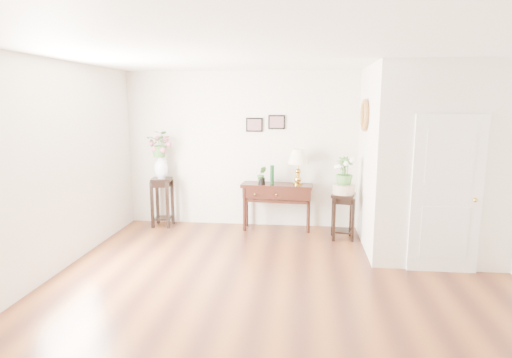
# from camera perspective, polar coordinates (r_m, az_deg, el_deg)

# --- Properties ---
(floor) EXTENTS (6.00, 5.50, 0.02)m
(floor) POSITION_cam_1_polar(r_m,az_deg,el_deg) (5.41, 3.50, -14.33)
(floor) COLOR brown
(floor) RESTS_ON ground
(ceiling) EXTENTS (6.00, 5.50, 0.02)m
(ceiling) POSITION_cam_1_polar(r_m,az_deg,el_deg) (4.96, 3.87, 16.59)
(ceiling) COLOR white
(ceiling) RESTS_ON ground
(wall_back) EXTENTS (6.00, 0.02, 2.80)m
(wall_back) POSITION_cam_1_polar(r_m,az_deg,el_deg) (7.72, 4.61, 3.86)
(wall_back) COLOR silver
(wall_back) RESTS_ON ground
(wall_front) EXTENTS (6.00, 0.02, 2.80)m
(wall_front) POSITION_cam_1_polar(r_m,az_deg,el_deg) (2.34, 0.56, -10.94)
(wall_front) COLOR silver
(wall_front) RESTS_ON ground
(wall_left) EXTENTS (0.02, 5.50, 2.80)m
(wall_left) POSITION_cam_1_polar(r_m,az_deg,el_deg) (5.94, -26.63, 0.92)
(wall_left) COLOR silver
(wall_left) RESTS_ON ground
(partition) EXTENTS (1.80, 1.95, 2.80)m
(partition) POSITION_cam_1_polar(r_m,az_deg,el_deg) (7.01, 21.80, 2.53)
(partition) COLOR silver
(partition) RESTS_ON floor
(door) EXTENTS (0.90, 0.05, 2.10)m
(door) POSITION_cam_1_polar(r_m,az_deg,el_deg) (6.12, 24.05, -1.98)
(door) COLOR silver
(door) RESTS_ON floor
(art_print_left) EXTENTS (0.30, 0.02, 0.25)m
(art_print_left) POSITION_cam_1_polar(r_m,az_deg,el_deg) (7.71, -0.22, 7.24)
(art_print_left) COLOR black
(art_print_left) RESTS_ON wall_back
(art_print_right) EXTENTS (0.30, 0.02, 0.25)m
(art_print_right) POSITION_cam_1_polar(r_m,az_deg,el_deg) (7.67, 2.77, 7.59)
(art_print_right) COLOR black
(art_print_right) RESTS_ON wall_back
(wall_ornament) EXTENTS (0.07, 0.51, 0.51)m
(wall_ornament) POSITION_cam_1_polar(r_m,az_deg,el_deg) (6.89, 14.26, 8.25)
(wall_ornament) COLOR #B58240
(wall_ornament) RESTS_ON partition
(console_table) EXTENTS (1.27, 0.51, 0.83)m
(console_table) POSITION_cam_1_polar(r_m,az_deg,el_deg) (7.63, 2.78, -3.72)
(console_table) COLOR black
(console_table) RESTS_ON floor
(table_lamp) EXTENTS (0.38, 0.38, 0.63)m
(table_lamp) POSITION_cam_1_polar(r_m,az_deg,el_deg) (7.47, 5.63, 1.92)
(table_lamp) COLOR gold
(table_lamp) RESTS_ON console_table
(green_vase) EXTENTS (0.07, 0.07, 0.33)m
(green_vase) POSITION_cam_1_polar(r_m,az_deg,el_deg) (7.52, 2.16, 0.62)
(green_vase) COLOR #103717
(green_vase) RESTS_ON console_table
(potted_plant) EXTENTS (0.18, 0.16, 0.29)m
(potted_plant) POSITION_cam_1_polar(r_m,az_deg,el_deg) (7.54, 0.77, 0.48)
(potted_plant) COLOR #457F39
(potted_plant) RESTS_ON console_table
(plant_stand_a) EXTENTS (0.39, 0.39, 0.89)m
(plant_stand_a) POSITION_cam_1_polar(r_m,az_deg,el_deg) (8.01, -12.37, -3.05)
(plant_stand_a) COLOR black
(plant_stand_a) RESTS_ON floor
(porcelain_vase) EXTENTS (0.30, 0.30, 0.43)m
(porcelain_vase) POSITION_cam_1_polar(r_m,az_deg,el_deg) (7.88, -12.56, 1.71)
(porcelain_vase) COLOR white
(porcelain_vase) RESTS_ON plant_stand_a
(lily_arrangement) EXTENTS (0.46, 0.40, 0.48)m
(lily_arrangement) POSITION_cam_1_polar(r_m,az_deg,el_deg) (7.83, -12.67, 4.73)
(lily_arrangement) COLOR #457F39
(lily_arrangement) RESTS_ON porcelain_vase
(plant_stand_b) EXTENTS (0.43, 0.43, 0.76)m
(plant_stand_b) POSITION_cam_1_polar(r_m,az_deg,el_deg) (7.26, 11.48, -4.90)
(plant_stand_b) COLOR black
(plant_stand_b) RESTS_ON floor
(ceramic_bowl) EXTENTS (0.47, 0.47, 0.16)m
(ceramic_bowl) POSITION_cam_1_polar(r_m,az_deg,el_deg) (7.15, 11.61, -1.32)
(ceramic_bowl) COLOR beige
(ceramic_bowl) RESTS_ON plant_stand_b
(narcissus) EXTENTS (0.28, 0.28, 0.49)m
(narcissus) POSITION_cam_1_polar(r_m,az_deg,el_deg) (7.10, 11.69, 0.94)
(narcissus) COLOR #457F39
(narcissus) RESTS_ON ceramic_bowl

